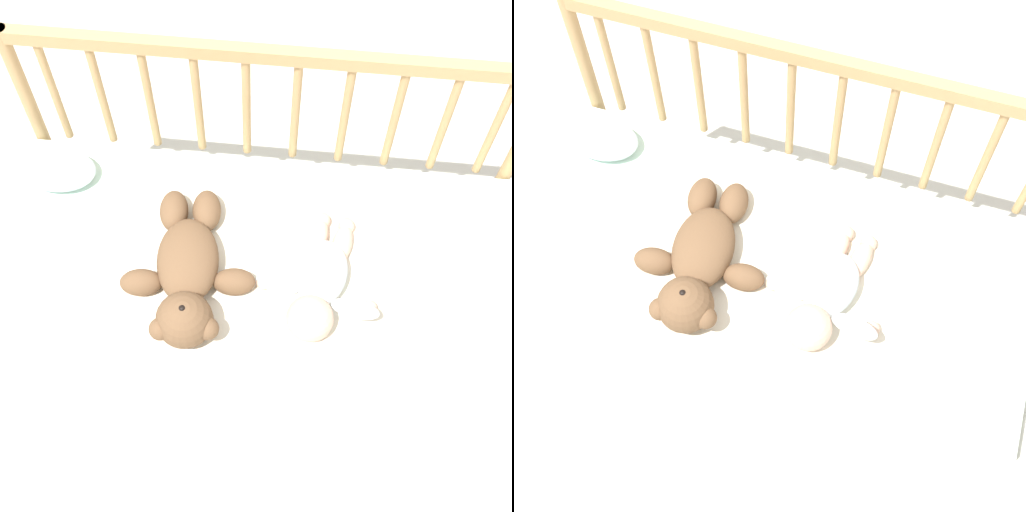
{
  "view_description": "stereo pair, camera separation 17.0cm",
  "coord_description": "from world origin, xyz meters",
  "views": [
    {
      "loc": [
        0.09,
        -0.82,
        2.01
      ],
      "look_at": [
        0.0,
        -0.01,
        0.51
      ],
      "focal_mm": 50.0,
      "sensor_mm": 36.0,
      "label": 1
    },
    {
      "loc": [
        0.25,
        -0.79,
        2.01
      ],
      "look_at": [
        0.0,
        -0.01,
        0.51
      ],
      "focal_mm": 50.0,
      "sensor_mm": 36.0,
      "label": 2
    }
  ],
  "objects": [
    {
      "name": "blanket",
      "position": [
        -0.02,
        -0.03,
        0.45
      ],
      "size": [
        0.82,
        0.53,
        0.01
      ],
      "color": "silver",
      "rests_on": "crib_mattress"
    },
    {
      "name": "baby",
      "position": [
        0.16,
        -0.06,
        0.49
      ],
      "size": [
        0.3,
        0.36,
        0.11
      ],
      "color": "white",
      "rests_on": "crib_mattress"
    },
    {
      "name": "crib_rail",
      "position": [
        -0.0,
        0.35,
        0.59
      ],
      "size": [
        1.3,
        0.04,
        0.83
      ],
      "color": "tan",
      "rests_on": "ground_plane"
    },
    {
      "name": "teddy_bear",
      "position": [
        -0.16,
        -0.07,
        0.5
      ],
      "size": [
        0.33,
        0.44,
        0.14
      ],
      "color": "brown",
      "rests_on": "crib_mattress"
    },
    {
      "name": "crib_mattress",
      "position": [
        0.0,
        0.0,
        0.22
      ],
      "size": [
        1.3,
        0.65,
        0.45
      ],
      "color": "silver",
      "rests_on": "ground_plane"
    },
    {
      "name": "small_pillow",
      "position": [
        -0.54,
        0.21,
        0.48
      ],
      "size": [
        0.2,
        0.14,
        0.06
      ],
      "color": "silver",
      "rests_on": "crib_mattress"
    },
    {
      "name": "ground_plane",
      "position": [
        0.0,
        0.0,
        0.0
      ],
      "size": [
        12.0,
        12.0,
        0.0
      ],
      "primitive_type": "plane",
      "color": "silver"
    }
  ]
}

